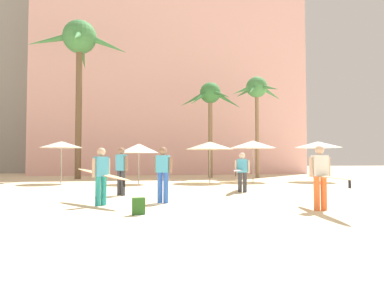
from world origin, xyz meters
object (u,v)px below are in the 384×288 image
object	(u,v)px
cafe_umbrella_3	(139,148)
person_near_right	(322,175)
cafe_umbrella_5	(253,144)
person_far_right	(121,169)
person_mid_left	(101,174)
palm_tree_far_left	(79,45)
palm_tree_right	(257,92)
beach_towel	(170,214)
person_mid_right	(163,172)
palm_tree_center	(210,99)
cafe_umbrella_4	(210,146)
cafe_umbrella_1	(61,145)
backpack	(139,207)
person_mid_center	(241,170)
cafe_umbrella_0	(318,145)

from	to	relation	value
cafe_umbrella_3	person_near_right	world-z (taller)	cafe_umbrella_3
cafe_umbrella_5	person_far_right	size ratio (longest dim) A/B	1.53
person_mid_left	palm_tree_far_left	bearing A→B (deg)	-28.86
palm_tree_right	cafe_umbrella_5	world-z (taller)	palm_tree_right
beach_towel	person_mid_left	size ratio (longest dim) A/B	0.59
cafe_umbrella_3	person_mid_right	xyz separation A→B (m)	(0.46, -8.75, -1.01)
palm_tree_center	cafe_umbrella_4	xyz separation A→B (m)	(-1.37, -5.61, -3.71)
cafe_umbrella_5	palm_tree_far_left	bearing A→B (deg)	155.03
cafe_umbrella_1	backpack	size ratio (longest dim) A/B	5.61
palm_tree_far_left	palm_tree_center	distance (m)	9.98
cafe_umbrella_1	cafe_umbrella_4	distance (m)	8.34
backpack	person_far_right	bearing A→B (deg)	-0.91
palm_tree_center	palm_tree_right	size ratio (longest dim) A/B	0.95
person_far_right	palm_tree_right	bearing A→B (deg)	-174.84
palm_tree_center	cafe_umbrella_4	bearing A→B (deg)	-103.70
person_mid_center	cafe_umbrella_1	bearing A→B (deg)	69.91
palm_tree_center	cafe_umbrella_1	xyz separation A→B (m)	(-9.66, -4.74, -3.68)
cafe_umbrella_1	cafe_umbrella_5	xyz separation A→B (m)	(11.07, -0.39, 0.08)
palm_tree_right	backpack	size ratio (longest dim) A/B	17.82
palm_tree_far_left	person_mid_left	xyz separation A→B (m)	(2.58, -14.56, -8.37)
person_near_right	person_mid_left	world-z (taller)	person_near_right
person_near_right	cafe_umbrella_5	bearing A→B (deg)	-10.60
cafe_umbrella_5	person_mid_right	world-z (taller)	cafe_umbrella_5
palm_tree_right	beach_towel	distance (m)	19.17
cafe_umbrella_0	cafe_umbrella_3	distance (m)	10.84
cafe_umbrella_0	backpack	size ratio (longest dim) A/B	6.63
person_mid_center	person_near_right	size ratio (longest dim) A/B	0.92
palm_tree_center	person_mid_center	size ratio (longest dim) A/B	2.48
cafe_umbrella_1	person_far_right	size ratio (longest dim) A/B	1.32
palm_tree_center	cafe_umbrella_1	world-z (taller)	palm_tree_center
palm_tree_right	person_mid_right	distance (m)	16.99
palm_tree_right	cafe_umbrella_5	size ratio (longest dim) A/B	2.74
person_near_right	person_far_right	world-z (taller)	person_far_right
palm_tree_far_left	cafe_umbrella_3	distance (m)	10.06
backpack	beach_towel	bearing A→B (deg)	-96.38
palm_tree_right	backpack	bearing A→B (deg)	-119.65
person_far_right	cafe_umbrella_4	bearing A→B (deg)	-171.94
palm_tree_right	cafe_umbrella_0	size ratio (longest dim) A/B	2.69
cafe_umbrella_1	person_far_right	world-z (taller)	cafe_umbrella_1
palm_tree_far_left	cafe_umbrella_1	xyz separation A→B (m)	(-0.28, -4.63, -7.11)
cafe_umbrella_3	cafe_umbrella_4	xyz separation A→B (m)	(4.05, 0.16, 0.18)
cafe_umbrella_3	person_near_right	xyz separation A→B (m)	(4.38, -11.18, -1.03)
person_mid_left	person_mid_right	distance (m)	1.84
person_mid_center	person_near_right	distance (m)	5.53
cafe_umbrella_5	person_mid_center	distance (m)	7.03
cafe_umbrella_1	beach_towel	world-z (taller)	cafe_umbrella_1
cafe_umbrella_5	backpack	size ratio (longest dim) A/B	6.51
palm_tree_right	person_mid_center	size ratio (longest dim) A/B	2.62
person_near_right	person_far_right	xyz separation A→B (m)	(-5.23, 4.98, 0.06)
palm_tree_right	person_near_right	bearing A→B (deg)	-105.14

